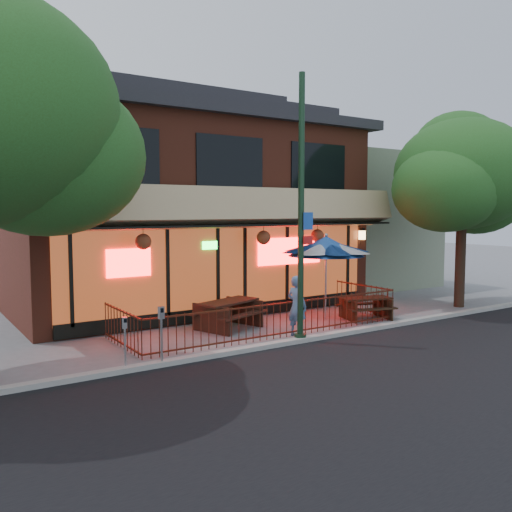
{
  "coord_description": "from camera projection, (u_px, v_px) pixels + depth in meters",
  "views": [
    {
      "loc": [
        -8.82,
        -11.54,
        3.49
      ],
      "look_at": [
        0.18,
        2.0,
        2.1
      ],
      "focal_mm": 38.0,
      "sensor_mm": 36.0,
      "label": 1
    }
  ],
  "objects": [
    {
      "name": "picnic_table_right",
      "position": [
        366.0,
        305.0,
        17.34
      ],
      "size": [
        1.91,
        1.65,
        0.69
      ],
      "color": "black",
      "rests_on": "ground"
    },
    {
      "name": "restaurant_building",
      "position": [
        177.0,
        193.0,
        20.29
      ],
      "size": [
        12.96,
        9.49,
        8.05
      ],
      "color": "maroon",
      "rests_on": "ground"
    },
    {
      "name": "parking_meter_near",
      "position": [
        161.0,
        326.0,
        12.06
      ],
      "size": [
        0.13,
        0.11,
        1.35
      ],
      "color": "gray",
      "rests_on": "ground"
    },
    {
      "name": "street_light",
      "position": [
        301.0,
        223.0,
        14.14
      ],
      "size": [
        0.43,
        0.32,
        7.0
      ],
      "color": "#15301D",
      "rests_on": "ground"
    },
    {
      "name": "curb",
      "position": [
        303.0,
        340.0,
        14.32
      ],
      "size": [
        80.0,
        0.25,
        0.12
      ],
      "primitive_type": "cube",
      "color": "#999993",
      "rests_on": "ground"
    },
    {
      "name": "asphalt_street",
      "position": [
        493.0,
        404.0,
        9.76
      ],
      "size": [
        80.0,
        11.0,
        0.0
      ],
      "primitive_type": "cube",
      "color": "black",
      "rests_on": "ground"
    },
    {
      "name": "pedestrian",
      "position": [
        297.0,
        306.0,
        14.9
      ],
      "size": [
        0.54,
        0.7,
        1.69
      ],
      "primitive_type": "imported",
      "rotation": [
        0.0,
        0.0,
        1.8
      ],
      "color": "#5173A2",
      "rests_on": "ground"
    },
    {
      "name": "ground",
      "position": [
        291.0,
        338.0,
        14.74
      ],
      "size": [
        80.0,
        80.0,
        0.0
      ],
      "primitive_type": "plane",
      "color": "gray",
      "rests_on": "ground"
    },
    {
      "name": "parking_meter_far",
      "position": [
        125.0,
        335.0,
        11.68
      ],
      "size": [
        0.13,
        0.12,
        1.18
      ],
      "color": "gray",
      "rests_on": "ground"
    },
    {
      "name": "patio_fence",
      "position": [
        280.0,
        313.0,
        15.1
      ],
      "size": [
        8.44,
        2.62,
        1.0
      ],
      "color": "#461A0F",
      "rests_on": "ground"
    },
    {
      "name": "patio_umbrella",
      "position": [
        326.0,
        246.0,
        17.09
      ],
      "size": [
        2.41,
        2.41,
        2.75
      ],
      "color": "gray",
      "rests_on": "ground"
    },
    {
      "name": "street_tree_right",
      "position": [
        462.0,
        168.0,
        19.24
      ],
      "size": [
        4.8,
        4.8,
        7.02
      ],
      "color": "#2D2216",
      "rests_on": "ground"
    },
    {
      "name": "picnic_table_left",
      "position": [
        228.0,
        310.0,
        15.9
      ],
      "size": [
        2.31,
        2.02,
        0.83
      ],
      "color": "black",
      "rests_on": "ground"
    },
    {
      "name": "neighbor_building",
      "position": [
        344.0,
        220.0,
        25.84
      ],
      "size": [
        6.0,
        7.0,
        6.0
      ],
      "primitive_type": "cube",
      "color": "slate",
      "rests_on": "ground"
    }
  ]
}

